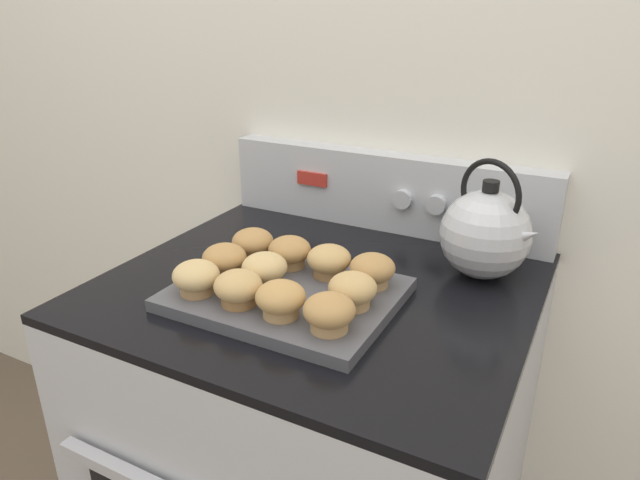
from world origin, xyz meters
name	(u,v)px	position (x,y,z in m)	size (l,w,h in m)	color
wall_back	(397,99)	(0.00, 0.74, 1.20)	(8.00, 0.05, 2.40)	silver
stove_range	(319,466)	(0.00, 0.37, 0.46)	(0.78, 0.73, 0.91)	#B7BABF
control_panel	(385,191)	(0.00, 0.69, 1.00)	(0.77, 0.07, 0.18)	#B7BABF
muffin_pan	(286,294)	(-0.02, 0.28, 0.92)	(0.38, 0.30, 0.02)	#4C4C51
muffin_r0_c0	(196,277)	(-0.15, 0.19, 0.96)	(0.08, 0.08, 0.06)	#A37A4C
muffin_r0_c1	(238,288)	(-0.06, 0.19, 0.96)	(0.08, 0.08, 0.06)	olive
muffin_r0_c2	(281,299)	(0.02, 0.19, 0.96)	(0.08, 0.08, 0.06)	tan
muffin_r0_c3	(329,313)	(0.11, 0.19, 0.96)	(0.08, 0.08, 0.06)	tan
muffin_r1_c0	(225,260)	(-0.15, 0.27, 0.96)	(0.08, 0.08, 0.06)	#A37A4C
muffin_r1_c1	(265,269)	(-0.06, 0.27, 0.96)	(0.08, 0.08, 0.06)	tan
muffin_r1_c3	(353,290)	(0.11, 0.27, 0.96)	(0.08, 0.08, 0.06)	tan
muffin_r2_c0	(253,243)	(-0.15, 0.36, 0.96)	(0.08, 0.08, 0.06)	tan
muffin_r2_c1	(290,252)	(-0.06, 0.36, 0.96)	(0.08, 0.08, 0.06)	tan
muffin_r2_c2	(329,261)	(0.02, 0.36, 0.96)	(0.08, 0.08, 0.06)	#A37A4C
muffin_r2_c3	(372,270)	(0.11, 0.36, 0.96)	(0.08, 0.08, 0.06)	tan
tea_kettle	(486,233)	(0.27, 0.54, 1.00)	(0.20, 0.17, 0.23)	silver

